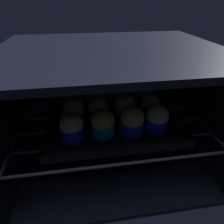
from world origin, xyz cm
name	(u,v)px	position (x,y,z in cm)	size (l,w,h in cm)	color
oven_cavity	(109,103)	(0.00, 26.25, 17.00)	(59.00, 47.00, 37.00)	black
oven_rack	(111,119)	(0.00, 22.00, 13.60)	(54.80, 42.00, 0.80)	#444756
baking_tray	(112,120)	(0.00, 20.16, 14.68)	(37.39, 29.84, 2.20)	black
muffin_row0_col0	(72,127)	(-11.44, 12.31, 18.70)	(5.99, 5.99, 7.59)	#1928B7
muffin_row0_col1	(103,123)	(-3.50, 12.98, 18.65)	(6.18, 6.18, 7.31)	#0C8C84
muffin_row0_col2	(132,121)	(4.14, 12.32, 18.97)	(6.11, 6.11, 7.78)	#1928B7
muffin_row0_col3	(157,118)	(11.12, 12.89, 18.65)	(6.04, 6.04, 7.44)	#1928B7
muffin_row1_col0	(74,111)	(-10.97, 20.27, 18.61)	(6.08, 6.08, 7.22)	#7A238C
muffin_row1_col1	(98,110)	(-4.04, 20.07, 18.62)	(5.99, 5.99, 7.60)	#1928B7
muffin_row1_col2	(125,107)	(3.82, 20.11, 18.64)	(6.40, 6.40, 7.34)	#1928B7
muffin_row1_col3	(150,106)	(11.34, 19.97, 18.66)	(5.99, 5.99, 7.60)	#7A238C
muffin_row2_col0	(73,100)	(-11.27, 27.44, 18.70)	(5.99, 5.99, 7.42)	#0C8C84
muffin_row2_col1	(97,97)	(-3.64, 28.10, 18.81)	(6.56, 6.56, 8.03)	#0C8C84
muffin_row2_col2	(119,96)	(3.54, 27.93, 18.62)	(6.17, 6.17, 7.40)	#1928B7
muffin_row2_col3	(141,94)	(11.04, 27.98, 18.74)	(6.55, 6.55, 7.97)	#7A238C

